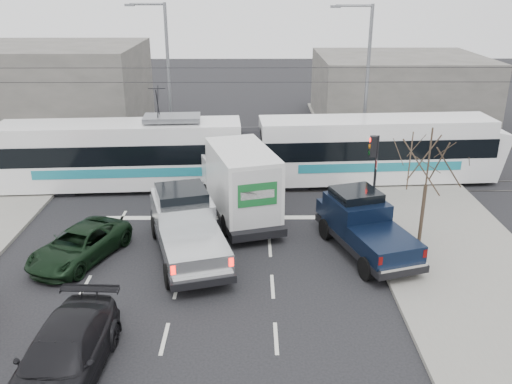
{
  "coord_description": "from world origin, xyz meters",
  "views": [
    {
      "loc": [
        0.99,
        -16.72,
        10.18
      ],
      "look_at": [
        1.15,
        4.64,
        1.8
      ],
      "focal_mm": 38.0,
      "sensor_mm": 36.0,
      "label": 1
    }
  ],
  "objects_px": {
    "street_lamp_near": "(364,77)",
    "bare_tree": "(428,163)",
    "dark_car": "(63,357)",
    "green_car": "(79,245)",
    "navy_pickup": "(363,224)",
    "street_lamp_far": "(165,71)",
    "box_truck": "(239,182)",
    "silver_pickup": "(186,224)",
    "tram": "(249,151)",
    "traffic_signal": "(374,157)"
  },
  "relations": [
    {
      "from": "navy_pickup",
      "to": "dark_car",
      "type": "relative_size",
      "value": 1.13
    },
    {
      "from": "tram",
      "to": "box_truck",
      "type": "xyz_separation_m",
      "value": [
        -0.44,
        -4.2,
        -0.16
      ]
    },
    {
      "from": "traffic_signal",
      "to": "tram",
      "type": "height_order",
      "value": "tram"
    },
    {
      "from": "tram",
      "to": "box_truck",
      "type": "distance_m",
      "value": 4.22
    },
    {
      "from": "bare_tree",
      "to": "traffic_signal",
      "type": "distance_m",
      "value": 4.28
    },
    {
      "from": "street_lamp_far",
      "to": "box_truck",
      "type": "xyz_separation_m",
      "value": [
        4.59,
        -9.86,
        -3.43
      ]
    },
    {
      "from": "green_car",
      "to": "dark_car",
      "type": "bearing_deg",
      "value": -54.79
    },
    {
      "from": "street_lamp_near",
      "to": "green_car",
      "type": "bearing_deg",
      "value": -137.46
    },
    {
      "from": "street_lamp_far",
      "to": "box_truck",
      "type": "relative_size",
      "value": 1.25
    },
    {
      "from": "street_lamp_near",
      "to": "bare_tree",
      "type": "bearing_deg",
      "value": -88.58
    },
    {
      "from": "street_lamp_near",
      "to": "navy_pickup",
      "type": "relative_size",
      "value": 1.53
    },
    {
      "from": "silver_pickup",
      "to": "dark_car",
      "type": "relative_size",
      "value": 1.34
    },
    {
      "from": "tram",
      "to": "box_truck",
      "type": "bearing_deg",
      "value": -99.67
    },
    {
      "from": "dark_car",
      "to": "green_car",
      "type": "bearing_deg",
      "value": 105.94
    },
    {
      "from": "street_lamp_far",
      "to": "box_truck",
      "type": "height_order",
      "value": "street_lamp_far"
    },
    {
      "from": "silver_pickup",
      "to": "box_truck",
      "type": "bearing_deg",
      "value": 43.55
    },
    {
      "from": "bare_tree",
      "to": "green_car",
      "type": "xyz_separation_m",
      "value": [
        -13.31,
        -0.45,
        -3.16
      ]
    },
    {
      "from": "tram",
      "to": "silver_pickup",
      "type": "distance_m",
      "value": 8.05
    },
    {
      "from": "box_truck",
      "to": "bare_tree",
      "type": "bearing_deg",
      "value": -42.68
    },
    {
      "from": "street_lamp_far",
      "to": "navy_pickup",
      "type": "bearing_deg",
      "value": -54.08
    },
    {
      "from": "street_lamp_near",
      "to": "navy_pickup",
      "type": "height_order",
      "value": "street_lamp_near"
    },
    {
      "from": "traffic_signal",
      "to": "navy_pickup",
      "type": "height_order",
      "value": "traffic_signal"
    },
    {
      "from": "traffic_signal",
      "to": "street_lamp_far",
      "type": "distance_m",
      "value": 14.47
    },
    {
      "from": "navy_pickup",
      "to": "street_lamp_near",
      "type": "bearing_deg",
      "value": 62.95
    },
    {
      "from": "street_lamp_near",
      "to": "navy_pickup",
      "type": "distance_m",
      "value": 12.06
    },
    {
      "from": "street_lamp_near",
      "to": "street_lamp_far",
      "type": "distance_m",
      "value": 11.67
    },
    {
      "from": "bare_tree",
      "to": "navy_pickup",
      "type": "distance_m",
      "value": 3.46
    },
    {
      "from": "tram",
      "to": "silver_pickup",
      "type": "height_order",
      "value": "tram"
    },
    {
      "from": "bare_tree",
      "to": "street_lamp_far",
      "type": "distance_m",
      "value": 17.97
    },
    {
      "from": "street_lamp_far",
      "to": "silver_pickup",
      "type": "distance_m",
      "value": 14.1
    },
    {
      "from": "silver_pickup",
      "to": "green_car",
      "type": "xyz_separation_m",
      "value": [
        -4.07,
        -0.65,
        -0.56
      ]
    },
    {
      "from": "silver_pickup",
      "to": "box_truck",
      "type": "relative_size",
      "value": 0.97
    },
    {
      "from": "traffic_signal",
      "to": "box_truck",
      "type": "xyz_separation_m",
      "value": [
        -6.07,
        -0.36,
        -1.06
      ]
    },
    {
      "from": "tram",
      "to": "silver_pickup",
      "type": "relative_size",
      "value": 3.66
    },
    {
      "from": "traffic_signal",
      "to": "street_lamp_far",
      "type": "bearing_deg",
      "value": 138.28
    },
    {
      "from": "green_car",
      "to": "dark_car",
      "type": "xyz_separation_m",
      "value": [
        1.59,
        -6.85,
        0.12
      ]
    },
    {
      "from": "street_lamp_near",
      "to": "box_truck",
      "type": "bearing_deg",
      "value": -131.33
    },
    {
      "from": "silver_pickup",
      "to": "navy_pickup",
      "type": "bearing_deg",
      "value": -15.14
    },
    {
      "from": "green_car",
      "to": "silver_pickup",
      "type": "bearing_deg",
      "value": 31.13
    },
    {
      "from": "bare_tree",
      "to": "box_truck",
      "type": "bearing_deg",
      "value": 153.2
    },
    {
      "from": "box_truck",
      "to": "traffic_signal",
      "type": "bearing_deg",
      "value": -12.49
    },
    {
      "from": "silver_pickup",
      "to": "navy_pickup",
      "type": "height_order",
      "value": "silver_pickup"
    },
    {
      "from": "traffic_signal",
      "to": "green_car",
      "type": "xyz_separation_m",
      "value": [
        -12.18,
        -4.45,
        -2.11
      ]
    },
    {
      "from": "bare_tree",
      "to": "traffic_signal",
      "type": "relative_size",
      "value": 1.39
    },
    {
      "from": "green_car",
      "to": "dark_car",
      "type": "distance_m",
      "value": 7.03
    },
    {
      "from": "street_lamp_near",
      "to": "tram",
      "type": "height_order",
      "value": "street_lamp_near"
    },
    {
      "from": "street_lamp_far",
      "to": "green_car",
      "type": "distance_m",
      "value": 14.73
    },
    {
      "from": "silver_pickup",
      "to": "dark_car",
      "type": "xyz_separation_m",
      "value": [
        -2.47,
        -7.49,
        -0.44
      ]
    },
    {
      "from": "bare_tree",
      "to": "street_lamp_far",
      "type": "xyz_separation_m",
      "value": [
        -11.79,
        13.5,
        1.32
      ]
    },
    {
      "from": "box_truck",
      "to": "green_car",
      "type": "distance_m",
      "value": 7.42
    }
  ]
}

